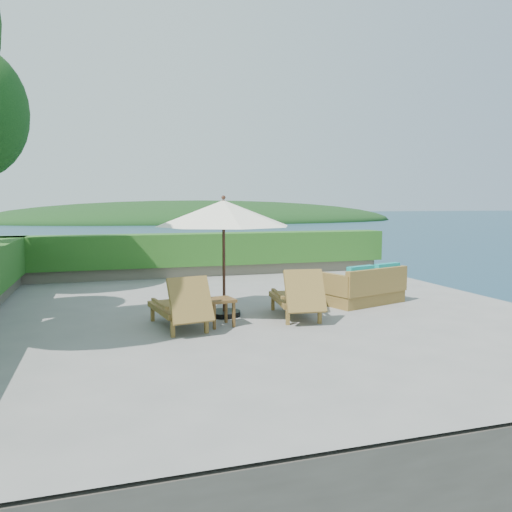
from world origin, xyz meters
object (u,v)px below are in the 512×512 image
object	(u,v)px
side_table	(220,303)
wicker_loveseat	(365,288)
lounge_right	(297,297)
lounge_left	(181,306)
patio_umbrella	(224,214)

from	to	relation	value
side_table	wicker_loveseat	world-z (taller)	wicker_loveseat
wicker_loveseat	lounge_right	bearing A→B (deg)	-173.47
lounge_left	wicker_loveseat	world-z (taller)	lounge_left
wicker_loveseat	side_table	bearing A→B (deg)	178.82
lounge_left	lounge_right	xyz separation A→B (m)	(2.35, 0.17, 0.01)
patio_umbrella	side_table	bearing A→B (deg)	-108.35
lounge_right	side_table	size ratio (longest dim) A/B	3.39
lounge_left	side_table	distance (m)	0.74
patio_umbrella	side_table	xyz separation A→B (m)	(-0.26, -0.79, -1.64)
side_table	wicker_loveseat	xyz separation A→B (m)	(3.65, 1.09, -0.07)
patio_umbrella	wicker_loveseat	bearing A→B (deg)	5.09
lounge_right	wicker_loveseat	distance (m)	2.23
lounge_left	lounge_right	distance (m)	2.36
lounge_left	lounge_right	world-z (taller)	lounge_right
patio_umbrella	lounge_right	size ratio (longest dim) A/B	1.45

